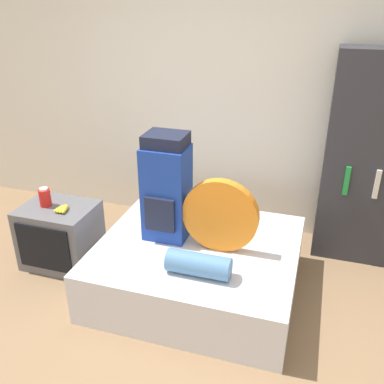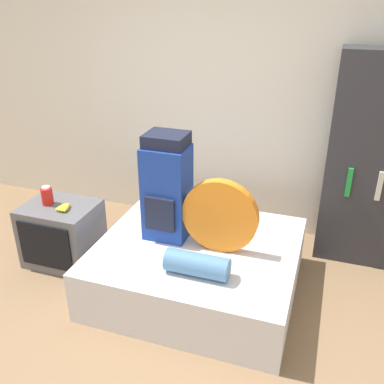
# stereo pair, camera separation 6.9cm
# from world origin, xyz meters

# --- Properties ---
(ground_plane) EXTENTS (16.00, 16.00, 0.00)m
(ground_plane) POSITION_xyz_m (0.00, 0.00, 0.00)
(ground_plane) COLOR #846647
(wall_back) EXTENTS (8.00, 0.05, 2.60)m
(wall_back) POSITION_xyz_m (0.00, 2.10, 1.30)
(wall_back) COLOR silver
(wall_back) RESTS_ON ground_plane
(bed) EXTENTS (1.56, 1.41, 0.42)m
(bed) POSITION_xyz_m (0.06, 0.90, 0.21)
(bed) COLOR silver
(bed) RESTS_ON ground_plane
(backpack) EXTENTS (0.34, 0.32, 0.86)m
(backpack) POSITION_xyz_m (-0.22, 0.96, 0.85)
(backpack) COLOR navy
(backpack) RESTS_ON bed
(tent_bag) EXTENTS (0.58, 0.08, 0.58)m
(tent_bag) POSITION_xyz_m (0.24, 0.88, 0.72)
(tent_bag) COLOR orange
(tent_bag) RESTS_ON bed
(sleeping_roll) EXTENTS (0.46, 0.17, 0.17)m
(sleeping_roll) POSITION_xyz_m (0.18, 0.51, 0.51)
(sleeping_roll) COLOR teal
(sleeping_roll) RESTS_ON bed
(television) EXTENTS (0.62, 0.51, 0.56)m
(television) POSITION_xyz_m (-1.21, 0.88, 0.28)
(television) COLOR #5B5B60
(television) RESTS_ON ground_plane
(canister) EXTENTS (0.10, 0.10, 0.17)m
(canister) POSITION_xyz_m (-1.31, 0.88, 0.64)
(canister) COLOR red
(canister) RESTS_ON television
(banana_bunch) EXTENTS (0.12, 0.15, 0.04)m
(banana_bunch) POSITION_xyz_m (-1.12, 0.84, 0.58)
(banana_bunch) COLOR yellow
(banana_bunch) RESTS_ON television
(bookshelf) EXTENTS (0.89, 0.35, 1.86)m
(bookshelf) POSITION_xyz_m (1.38, 1.83, 0.93)
(bookshelf) COLOR #2D2D33
(bookshelf) RESTS_ON ground_plane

